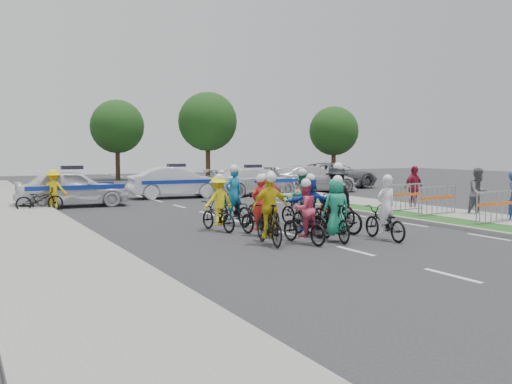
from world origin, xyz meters
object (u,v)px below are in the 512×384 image
cone_1 (298,193)px  cone_0 (323,203)px  rider_6 (259,215)px  rider_2 (304,219)px  rider_1 (335,216)px  tree_4 (117,127)px  rider_0 (385,218)px  rider_12 (233,205)px  rider_4 (336,206)px  rider_10 (218,209)px  marshal_hiviz (54,190)px  rider_11 (262,202)px  spectator_1 (479,193)px  tree_1 (208,122)px  police_car_2 (253,182)px  rider_5 (309,210)px  police_car_1 (176,182)px  civilian_suv (334,175)px  police_car_0 (72,188)px  rider_3 (269,217)px  parked_bike (40,199)px  rider_8 (301,205)px  tree_2 (334,131)px  barrier_2 (406,199)px  rider_7 (337,203)px  barrier_0 (497,209)px  spectator_2 (414,188)px  rider_9 (269,207)px  barrier_1 (437,202)px  civilian_sedan (312,179)px

cone_1 → cone_0: bearing=-110.4°
rider_6 → rider_2: bearing=94.6°
rider_1 → tree_4: bearing=-85.4°
rider_0 → rider_1: bearing=-12.2°
rider_1 → rider_12: 4.30m
rider_4 → rider_10: size_ratio=1.20×
rider_2 → marshal_hiviz: bearing=-76.9°
rider_6 → rider_10: bearing=-75.5°
rider_0 → rider_11: rider_0 is taller
spectator_1 → tree_1: 26.86m
rider_4 → spectator_1: (6.71, 0.66, 0.10)m
rider_1 → rider_4: bearing=-117.4°
police_car_2 → tree_1: bearing=-18.2°
rider_5 → spectator_1: 7.84m
tree_1 → rider_4: bearing=-105.5°
police_car_1 → civilian_suv: 11.18m
rider_5 → police_car_0: size_ratio=0.38×
rider_3 → rider_5: (1.70, 0.78, 0.03)m
parked_bike → police_car_1: bearing=-66.9°
police_car_1 → police_car_2: bearing=-91.0°
marshal_hiviz → tree_1: (13.89, 16.77, 3.73)m
rider_8 → tree_4: (1.79, 29.68, 3.50)m
rider_6 → rider_10: size_ratio=1.02×
rider_8 → tree_2: (16.79, 21.68, 3.15)m
rider_4 → parked_bike: size_ratio=1.18×
rider_2 → tree_1: 30.30m
police_car_2 → tree_1: (3.54, 14.31, 3.81)m
rider_2 → parked_bike: (-4.99, 11.39, -0.17)m
police_car_0 → barrier_2: size_ratio=2.32×
civilian_suv → barrier_2: bearing=155.5°
rider_7 → marshal_hiviz: 11.82m
rider_0 → rider_10: (-3.27, 3.61, 0.09)m
police_car_0 → cone_1: bearing=-95.9°
rider_4 → police_car_1: bearing=-100.5°
rider_12 → barrier_0: bearing=141.4°
rider_10 → police_car_0: rider_10 is taller
tree_2 → spectator_2: bearing=-117.3°
rider_0 → spectator_2: bearing=-134.6°
rider_7 → barrier_0: 5.05m
rider_9 → rider_12: 1.47m
barrier_1 → rider_1: bearing=-157.7°
civilian_sedan → spectator_1: (-1.36, -12.77, 0.13)m
rider_1 → rider_8: bearing=-95.9°
police_car_2 → cone_1: (0.60, -3.50, -0.39)m
tree_2 → rider_12: bearing=-132.3°
parked_bike → tree_2: (23.48, 13.11, 3.37)m
rider_0 → rider_7: (0.46, 2.78, 0.15)m
rider_11 → cone_1: (5.64, 6.80, -0.37)m
rider_3 → rider_6: bearing=-99.8°
rider_0 → rider_8: rider_8 is taller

